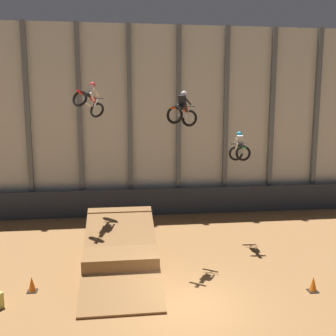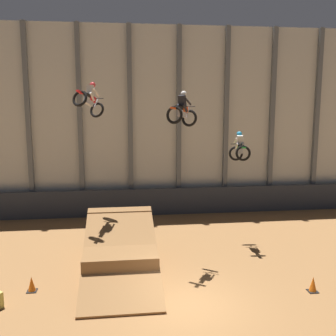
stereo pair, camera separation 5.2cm
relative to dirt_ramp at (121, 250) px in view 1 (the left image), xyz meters
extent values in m
plane|color=olive|center=(2.25, -3.77, -0.71)|extent=(60.00, 60.00, 0.00)
cube|color=beige|center=(2.25, 8.44, 5.13)|extent=(32.00, 0.12, 11.68)
cube|color=slate|center=(-5.35, 8.24, 5.13)|extent=(0.28, 0.28, 11.68)
cube|color=slate|center=(-2.31, 8.24, 5.13)|extent=(0.28, 0.28, 11.68)
cube|color=slate|center=(0.73, 8.24, 5.13)|extent=(0.28, 0.28, 11.68)
cube|color=slate|center=(3.77, 8.24, 5.13)|extent=(0.28, 0.28, 11.68)
cube|color=slate|center=(6.81, 8.24, 5.13)|extent=(0.28, 0.28, 11.68)
cube|color=slate|center=(9.85, 8.24, 5.13)|extent=(0.28, 0.28, 11.68)
cube|color=slate|center=(12.89, 8.24, 5.13)|extent=(0.28, 0.28, 11.68)
cube|color=#2D333D|center=(2.25, 7.69, 0.13)|extent=(31.36, 0.20, 1.68)
cube|color=brown|center=(0.00, -0.09, -0.12)|extent=(2.92, 4.42, 1.17)
cube|color=brown|center=(0.00, 1.87, 0.27)|extent=(2.98, 0.50, 1.95)
cube|color=olive|center=(0.00, -1.04, 0.27)|extent=(2.98, 6.38, 2.14)
torus|color=black|center=(-0.95, 2.33, 5.93)|extent=(0.81, 0.68, 0.72)
torus|color=black|center=(-1.60, 1.20, 6.44)|extent=(0.81, 0.68, 0.72)
cube|color=#B7B7BC|center=(-1.28, 1.77, 6.32)|extent=(0.45, 0.60, 0.45)
cube|color=red|center=(-1.16, 1.97, 6.44)|extent=(0.42, 0.53, 0.38)
cube|color=black|center=(-1.35, 1.65, 6.60)|extent=(0.42, 0.57, 0.31)
cube|color=red|center=(-1.60, 1.20, 6.72)|extent=(0.30, 0.38, 0.19)
cylinder|color=#B7B7BC|center=(-0.99, 2.26, 6.22)|extent=(0.26, 0.39, 0.44)
cylinder|color=black|center=(-0.97, 2.31, 6.46)|extent=(0.66, 0.14, 0.04)
cube|color=silver|center=(-1.20, 1.90, 6.79)|extent=(0.35, 0.32, 0.51)
sphere|color=red|center=(-1.10, 2.08, 7.06)|extent=(0.39, 0.42, 0.34)
cylinder|color=silver|center=(-1.33, 1.92, 6.53)|extent=(0.26, 0.34, 0.41)
cylinder|color=silver|center=(-1.12, 1.80, 6.53)|extent=(0.26, 0.34, 0.41)
cylinder|color=silver|center=(-1.23, 2.18, 6.73)|extent=(0.29, 0.43, 0.40)
cylinder|color=silver|center=(-0.95, 2.02, 6.73)|extent=(0.29, 0.43, 0.40)
torus|color=black|center=(3.07, 0.60, 5.60)|extent=(0.71, 0.59, 0.74)
torus|color=black|center=(2.26, -0.53, 5.77)|extent=(0.71, 0.59, 0.74)
cube|color=#B7B7BC|center=(2.65, 0.01, 5.81)|extent=(0.47, 0.55, 0.34)
cube|color=#E54C19|center=(2.76, 0.17, 5.99)|extent=(0.43, 0.50, 0.29)
cube|color=black|center=(2.53, -0.15, 6.06)|extent=(0.46, 0.56, 0.19)
cube|color=#E54C19|center=(2.22, -0.58, 6.04)|extent=(0.33, 0.38, 0.10)
cylinder|color=#B7B7BC|center=(2.98, 0.48, 5.86)|extent=(0.23, 0.29, 0.51)
cylinder|color=black|center=(2.98, 0.47, 6.10)|extent=(0.60, 0.35, 0.04)
cube|color=black|center=(2.66, 0.03, 6.31)|extent=(0.39, 0.38, 0.53)
sphere|color=silver|center=(2.74, 0.15, 6.62)|extent=(0.38, 0.39, 0.29)
cylinder|color=black|center=(2.58, 0.13, 6.05)|extent=(0.31, 0.38, 0.36)
cylinder|color=black|center=(2.78, -0.01, 6.05)|extent=(0.31, 0.38, 0.36)
cylinder|color=black|center=(2.67, 0.32, 6.30)|extent=(0.36, 0.45, 0.31)
cylinder|color=black|center=(2.93, 0.14, 6.30)|extent=(0.36, 0.45, 0.31)
torus|color=black|center=(5.88, 2.86, 3.74)|extent=(0.74, 0.24, 0.74)
torus|color=black|center=(5.81, 1.47, 3.92)|extent=(0.74, 0.24, 0.74)
cube|color=#B7B7BC|center=(5.84, 2.13, 3.95)|extent=(0.21, 0.56, 0.35)
cube|color=green|center=(5.85, 2.33, 4.13)|extent=(0.22, 0.48, 0.30)
cube|color=black|center=(5.83, 1.93, 4.20)|extent=(0.19, 0.58, 0.19)
cube|color=green|center=(5.80, 1.41, 4.19)|extent=(0.16, 0.37, 0.11)
cylinder|color=#B7B7BC|center=(5.87, 2.71, 4.00)|extent=(0.07, 0.32, 0.51)
cylinder|color=black|center=(5.87, 2.70, 4.24)|extent=(0.66, 0.09, 0.04)
cube|color=silver|center=(5.85, 2.17, 4.45)|extent=(0.29, 0.28, 0.52)
sphere|color=#2393CC|center=(5.85, 2.31, 4.76)|extent=(0.28, 0.31, 0.29)
cylinder|color=silver|center=(5.73, 2.20, 4.19)|extent=(0.13, 0.39, 0.37)
cylinder|color=silver|center=(5.97, 2.19, 4.19)|extent=(0.13, 0.39, 0.37)
cylinder|color=silver|center=(5.70, 2.42, 4.44)|extent=(0.11, 0.50, 0.31)
cylinder|color=silver|center=(6.02, 2.40, 4.44)|extent=(0.11, 0.50, 0.31)
cube|color=black|center=(7.09, -3.32, -0.69)|extent=(0.36, 0.36, 0.03)
cone|color=orange|center=(7.09, -3.32, -0.40)|extent=(0.28, 0.28, 0.55)
cube|color=black|center=(-3.30, -2.00, -0.69)|extent=(0.36, 0.36, 0.03)
cone|color=orange|center=(-3.30, -2.00, -0.40)|extent=(0.28, 0.28, 0.55)
camera|label=1|loc=(0.00, -16.25, 6.21)|focal=42.00mm
camera|label=2|loc=(0.05, -16.25, 6.21)|focal=42.00mm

